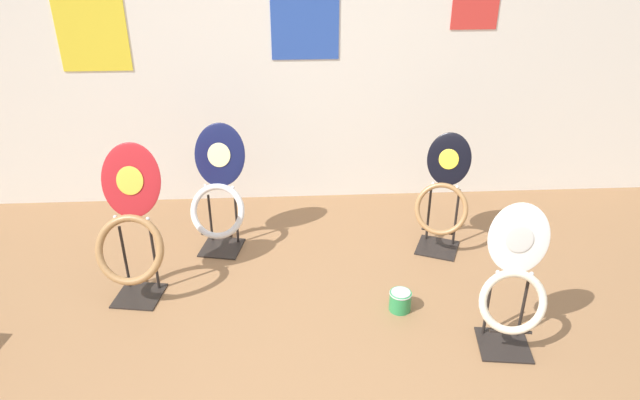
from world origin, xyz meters
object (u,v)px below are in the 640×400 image
(toilet_seat_display_white_plain, at_px, (514,287))
(toilet_seat_display_crimson_swirl, at_px, (131,231))
(toilet_seat_display_navy_moon, at_px, (219,194))
(paint_can, at_px, (400,300))
(toilet_seat_display_jazz_black, at_px, (443,198))

(toilet_seat_display_white_plain, height_order, toilet_seat_display_crimson_swirl, toilet_seat_display_crimson_swirl)
(toilet_seat_display_navy_moon, height_order, paint_can, toilet_seat_display_navy_moon)
(toilet_seat_display_jazz_black, relative_size, paint_can, 6.01)
(toilet_seat_display_white_plain, xyz_separation_m, toilet_seat_display_crimson_swirl, (-2.15, 0.60, 0.06))
(toilet_seat_display_jazz_black, distance_m, toilet_seat_display_navy_moon, 1.57)
(toilet_seat_display_crimson_swirl, bearing_deg, toilet_seat_display_white_plain, -15.68)
(toilet_seat_display_navy_moon, xyz_separation_m, paint_can, (1.15, -0.81, -0.35))
(toilet_seat_display_jazz_black, bearing_deg, toilet_seat_display_white_plain, -83.64)
(paint_can, bearing_deg, toilet_seat_display_navy_moon, 145.04)
(toilet_seat_display_navy_moon, bearing_deg, toilet_seat_display_crimson_swirl, -130.64)
(toilet_seat_display_white_plain, xyz_separation_m, toilet_seat_display_jazz_black, (-0.12, 1.05, 0.00))
(paint_can, bearing_deg, toilet_seat_display_crimson_swirl, 170.95)
(toilet_seat_display_crimson_swirl, height_order, paint_can, toilet_seat_display_crimson_swirl)
(toilet_seat_display_white_plain, relative_size, toilet_seat_display_jazz_black, 1.03)
(toilet_seat_display_crimson_swirl, bearing_deg, toilet_seat_display_jazz_black, 12.41)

